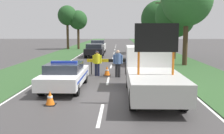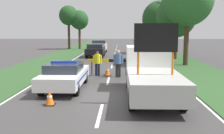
% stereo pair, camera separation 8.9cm
% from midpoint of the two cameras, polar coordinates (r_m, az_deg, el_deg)
% --- Properties ---
extents(ground_plane, '(160.00, 160.00, 0.00)m').
position_cam_midpoint_polar(ground_plane, '(12.00, -1.80, -6.22)').
color(ground_plane, '#3D3A3A').
extents(lane_markings, '(8.25, 63.84, 0.01)m').
position_cam_midpoint_polar(lane_markings, '(26.64, 0.05, 1.65)').
color(lane_markings, silver).
rests_on(lane_markings, ground).
extents(grass_verge_left, '(4.04, 120.00, 0.03)m').
position_cam_midpoint_polar(grass_verge_left, '(32.49, -10.72, 2.67)').
color(grass_verge_left, '#2D5128').
rests_on(grass_verge_left, ground).
extents(grass_verge_right, '(4.04, 120.00, 0.03)m').
position_cam_midpoint_polar(grass_verge_right, '(32.23, 11.38, 2.61)').
color(grass_verge_right, '#2D5128').
rests_on(grass_verge_right, ground).
extents(police_car, '(1.86, 4.81, 1.43)m').
position_cam_midpoint_polar(police_car, '(13.48, -10.38, -1.73)').
color(police_car, white).
rests_on(police_car, ground).
extents(work_truck, '(2.11, 6.12, 3.21)m').
position_cam_midpoint_polar(work_truck, '(12.04, 8.20, -1.09)').
color(work_truck, white).
rests_on(work_truck, ground).
extents(road_barrier, '(2.87, 0.08, 1.05)m').
position_cam_midpoint_polar(road_barrier, '(17.47, -0.92, 1.15)').
color(road_barrier, black).
rests_on(road_barrier, ground).
extents(police_officer, '(0.58, 0.37, 1.63)m').
position_cam_midpoint_polar(police_officer, '(16.99, -3.42, 1.29)').
color(police_officer, '#191E38').
rests_on(police_officer, ground).
extents(pedestrian_civilian, '(0.62, 0.39, 1.72)m').
position_cam_midpoint_polar(pedestrian_civilian, '(16.49, 1.12, 1.24)').
color(pedestrian_civilian, '#232326').
rests_on(pedestrian_civilian, ground).
extents(traffic_cone_near_police, '(0.42, 0.42, 0.58)m').
position_cam_midpoint_polar(traffic_cone_near_police, '(10.73, -13.57, -6.57)').
color(traffic_cone_near_police, black).
rests_on(traffic_cone_near_police, ground).
extents(traffic_cone_centre_front, '(0.47, 0.47, 0.65)m').
position_cam_midpoint_polar(traffic_cone_centre_front, '(17.16, -1.24, -0.81)').
color(traffic_cone_centre_front, black).
rests_on(traffic_cone_centre_front, ground).
extents(traffic_cone_near_truck, '(0.42, 0.42, 0.58)m').
position_cam_midpoint_polar(traffic_cone_near_truck, '(18.80, 4.96, -0.18)').
color(traffic_cone_near_truck, black).
rests_on(traffic_cone_near_truck, ground).
extents(traffic_cone_behind_barrier, '(0.48, 0.48, 0.67)m').
position_cam_midpoint_polar(traffic_cone_behind_barrier, '(15.53, -13.99, -1.95)').
color(traffic_cone_behind_barrier, black).
rests_on(traffic_cone_behind_barrier, ground).
extents(traffic_cone_lane_edge, '(0.48, 0.48, 0.66)m').
position_cam_midpoint_polar(traffic_cone_lane_edge, '(17.19, -6.29, -0.83)').
color(traffic_cone_lane_edge, black).
rests_on(traffic_cone_lane_edge, ground).
extents(queued_car_wagon_maroon, '(1.84, 4.33, 1.58)m').
position_cam_midpoint_polar(queued_car_wagon_maroon, '(23.61, 5.31, 2.77)').
color(queued_car_wagon_maroon, maroon).
rests_on(queued_car_wagon_maroon, ground).
extents(queued_car_sedan_black, '(1.92, 4.16, 1.46)m').
position_cam_midpoint_polar(queued_car_sedan_black, '(29.28, -3.91, 3.72)').
color(queued_car_sedan_black, black).
rests_on(queued_car_sedan_black, ground).
extents(queued_car_van_white, '(1.90, 3.95, 1.65)m').
position_cam_midpoint_polar(queued_car_van_white, '(35.01, -3.14, 4.56)').
color(queued_car_van_white, silver).
rests_on(queued_car_van_white, ground).
extents(roadside_tree_near_left, '(2.82, 2.82, 6.03)m').
position_cam_midpoint_polar(roadside_tree_near_left, '(41.64, -7.45, 10.05)').
color(roadside_tree_near_left, '#42301E').
rests_on(roadside_tree_near_left, ground).
extents(roadside_tree_near_right, '(4.38, 4.38, 6.67)m').
position_cam_midpoint_polar(roadside_tree_near_right, '(33.99, 10.00, 10.24)').
color(roadside_tree_near_right, '#42301E').
rests_on(roadside_tree_near_right, ground).
extents(roadside_tree_mid_left, '(4.01, 4.01, 6.43)m').
position_cam_midpoint_polar(roadside_tree_mid_left, '(27.65, 13.48, 10.58)').
color(roadside_tree_mid_left, '#42301E').
rests_on(roadside_tree_mid_left, ground).
extents(roadside_tree_mid_right, '(2.90, 2.90, 6.75)m').
position_cam_midpoint_polar(roadside_tree_mid_right, '(41.61, -9.78, 10.92)').
color(roadside_tree_mid_right, '#42301E').
rests_on(roadside_tree_mid_right, ground).
extents(roadside_tree_far_left, '(4.17, 4.17, 7.65)m').
position_cam_midpoint_polar(roadside_tree_far_left, '(22.98, 15.89, 13.91)').
color(roadside_tree_far_left, '#42301E').
rests_on(roadside_tree_far_left, ground).
extents(utility_pole, '(1.20, 0.20, 6.30)m').
position_cam_midpoint_polar(utility_pole, '(27.35, 10.51, 8.52)').
color(utility_pole, '#473828').
rests_on(utility_pole, ground).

